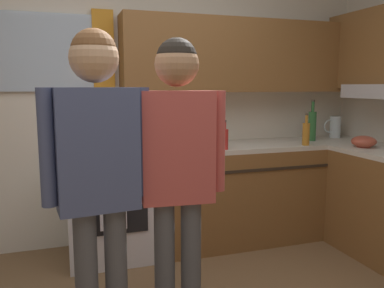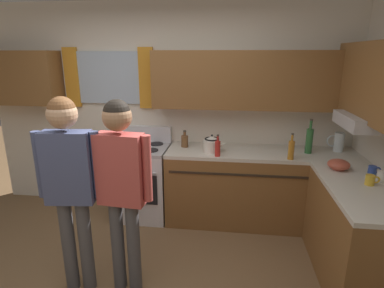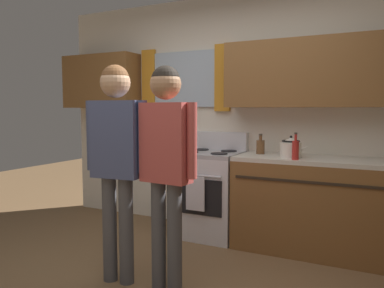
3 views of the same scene
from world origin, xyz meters
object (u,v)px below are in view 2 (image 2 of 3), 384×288
object	(u,v)px
mug_mustard_yellow	(371,180)
bottle_oil_amber	(291,149)
bottle_squat_brown	(185,141)
mug_cobalt_blue	(373,170)
adult_in_plaid	(121,177)
adult_left	(69,175)
mug_ceramic_white	(382,176)
stovetop_kettle	(212,144)
stove_oven	(142,180)
bottle_wine_green	(309,140)
mixing_bowl	(339,165)
water_pitcher	(338,142)
bottle_sauce_red	(218,148)

from	to	relation	value
mug_mustard_yellow	bottle_oil_amber	bearing A→B (deg)	132.22
bottle_squat_brown	mug_cobalt_blue	distance (m)	1.99
bottle_oil_amber	adult_in_plaid	xyz separation A→B (m)	(-1.50, -1.06, 0.04)
adult_left	mug_ceramic_white	bearing A→B (deg)	12.58
stovetop_kettle	adult_left	distance (m)	1.65
stove_oven	mug_ceramic_white	size ratio (longest dim) A/B	8.76
bottle_squat_brown	bottle_wine_green	xyz separation A→B (m)	(1.43, -0.06, 0.07)
bottle_squat_brown	adult_left	distance (m)	1.59
mug_mustard_yellow	adult_in_plaid	bearing A→B (deg)	-167.91
mug_ceramic_white	adult_in_plaid	bearing A→B (deg)	-166.39
stovetop_kettle	mixing_bowl	xyz separation A→B (m)	(1.26, -0.41, -0.05)
bottle_squat_brown	mug_mustard_yellow	distance (m)	1.98
mug_mustard_yellow	mixing_bowl	bearing A→B (deg)	112.64
bottle_wine_green	mug_cobalt_blue	distance (m)	0.76
mug_cobalt_blue	adult_in_plaid	world-z (taller)	adult_in_plaid
bottle_squat_brown	water_pitcher	bearing A→B (deg)	1.75
adult_left	stove_oven	bearing A→B (deg)	82.41
stove_oven	bottle_oil_amber	size ratio (longest dim) A/B	3.85
stove_oven	water_pitcher	distance (m)	2.38
bottle_squat_brown	mug_cobalt_blue	size ratio (longest dim) A/B	1.79
bottle_wine_green	bottle_oil_amber	xyz separation A→B (m)	(-0.24, -0.25, -0.04)
bottle_oil_amber	adult_left	distance (m)	2.21
bottle_wine_green	water_pitcher	bearing A→B (deg)	18.45
stovetop_kettle	water_pitcher	world-z (taller)	water_pitcher
adult_left	adult_in_plaid	world-z (taller)	adult_left
bottle_squat_brown	mixing_bowl	size ratio (longest dim) A/B	0.98
bottle_sauce_red	mug_cobalt_blue	world-z (taller)	bottle_sauce_red
adult_left	mug_cobalt_blue	bearing A→B (deg)	16.06
mug_ceramic_white	mug_mustard_yellow	bearing A→B (deg)	-145.94
mug_ceramic_white	adult_left	xyz separation A→B (m)	(-2.60, -0.58, 0.11)
bottle_sauce_red	bottle_squat_brown	bearing A→B (deg)	143.31
stovetop_kettle	mug_mustard_yellow	bearing A→B (deg)	-28.64
bottle_squat_brown	bottle_sauce_red	size ratio (longest dim) A/B	0.84
mug_cobalt_blue	mixing_bowl	xyz separation A→B (m)	(-0.27, 0.11, 0.00)
adult_left	mixing_bowl	bearing A→B (deg)	20.16
adult_left	adult_in_plaid	distance (m)	0.41
bottle_oil_amber	stovetop_kettle	world-z (taller)	bottle_oil_amber
bottle_squat_brown	mixing_bowl	distance (m)	1.70
stove_oven	bottle_oil_amber	distance (m)	1.83
stove_oven	mug_mustard_yellow	xyz separation A→B (m)	(2.29, -0.87, 0.48)
mug_cobalt_blue	mug_mustard_yellow	world-z (taller)	mug_mustard_yellow
bottle_wine_green	mug_cobalt_blue	xyz separation A→B (m)	(0.44, -0.61, -0.11)
adult_in_plaid	bottle_wine_green	bearing A→B (deg)	37.00
bottle_squat_brown	mug_ceramic_white	size ratio (longest dim) A/B	1.63
bottle_sauce_red	mixing_bowl	distance (m)	1.22
bottle_sauce_red	adult_left	distance (m)	1.59
mixing_bowl	adult_in_plaid	xyz separation A→B (m)	(-1.91, -0.80, 0.10)
bottle_squat_brown	adult_in_plaid	bearing A→B (deg)	-102.56
bottle_sauce_red	stovetop_kettle	bearing A→B (deg)	115.71
stove_oven	adult_in_plaid	world-z (taller)	adult_in_plaid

